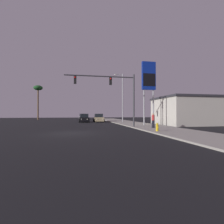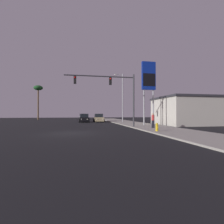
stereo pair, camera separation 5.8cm
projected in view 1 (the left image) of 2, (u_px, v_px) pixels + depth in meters
name	position (u px, v px, depth m)	size (l,w,h in m)	color
ground_plane	(71.00, 133.00, 15.47)	(120.00, 120.00, 0.00)	black
sidewalk_right	(136.00, 124.00, 27.10)	(5.00, 60.00, 0.12)	#9E998E
building_gas_station	(191.00, 111.00, 27.30)	(10.30, 8.30, 4.30)	beige
car_black	(84.00, 118.00, 35.13)	(2.04, 4.34, 1.68)	black
car_tan	(99.00, 118.00, 35.85)	(2.04, 4.34, 1.68)	tan
car_white	(82.00, 117.00, 49.28)	(2.04, 4.33, 1.68)	silver
traffic_light_mast	(114.00, 89.00, 21.24)	(8.51, 0.36, 6.50)	#38383D
street_lamp	(122.00, 95.00, 32.45)	(1.74, 0.24, 9.00)	#99999E
gas_station_sign	(149.00, 79.00, 24.87)	(2.00, 0.42, 9.00)	#99999E
fire_hydrant	(157.00, 127.00, 16.13)	(0.24, 0.34, 0.76)	gold
pedestrian_on_sidewalk	(153.00, 120.00, 19.63)	(0.34, 0.32, 1.67)	#23232D
palm_tree_far	(38.00, 90.00, 46.99)	(2.40, 2.40, 9.31)	brown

